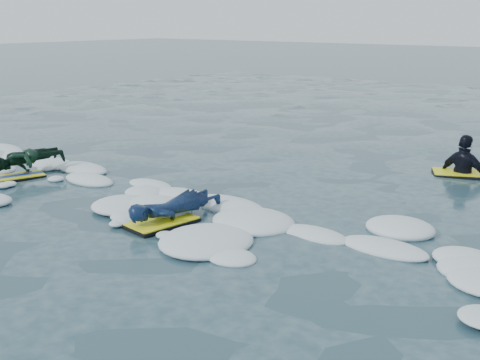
% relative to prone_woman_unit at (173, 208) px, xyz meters
% --- Properties ---
extents(ground, '(120.00, 120.00, 0.00)m').
position_rel_prone_woman_unit_xyz_m(ground, '(-0.27, -0.66, -0.20)').
color(ground, '#1A3140').
rests_on(ground, ground).
extents(foam_band, '(12.00, 3.10, 0.30)m').
position_rel_prone_woman_unit_xyz_m(foam_band, '(-0.27, 0.37, -0.20)').
color(foam_band, white).
rests_on(foam_band, ground).
extents(prone_woman_unit, '(0.73, 1.55, 0.38)m').
position_rel_prone_woman_unit_xyz_m(prone_woman_unit, '(0.00, 0.00, 0.00)').
color(prone_woman_unit, black).
rests_on(prone_woman_unit, ground).
extents(prone_child_unit, '(0.96, 1.42, 0.51)m').
position_rel_prone_woman_unit_xyz_m(prone_child_unit, '(-3.86, 0.19, 0.07)').
color(prone_child_unit, black).
rests_on(prone_child_unit, ground).
extents(waiting_rider_unit, '(1.23, 1.00, 1.62)m').
position_rel_prone_woman_unit_xyz_m(waiting_rider_unit, '(2.44, 5.11, -0.23)').
color(waiting_rider_unit, black).
rests_on(waiting_rider_unit, ground).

